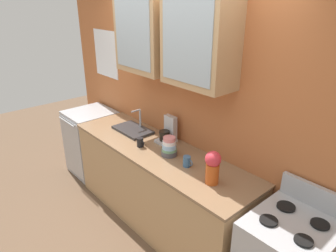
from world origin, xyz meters
The scene contains 10 objects.
ground_plane centered at (0.00, 0.00, 0.00)m, with size 10.00×10.00×0.00m, color brown.
back_wall_unit centered at (0.00, 0.34, 1.53)m, with size 4.40×0.43×2.74m.
counter centered at (0.00, 0.00, 0.47)m, with size 2.36×0.68×0.93m.
sink_faucet centered at (-0.55, 0.08, 0.95)m, with size 0.48×0.29×0.25m.
bowl_stack centered at (0.18, 0.01, 1.02)m, with size 0.16×0.16×0.20m.
vase centered at (0.80, -0.05, 1.09)m, with size 0.14×0.14×0.30m.
cup_near_sink centered at (-0.16, -0.10, 0.98)m, with size 0.11×0.07×0.10m.
cup_near_bowls centered at (0.46, -0.02, 0.98)m, with size 0.11×0.07×0.10m.
dishwasher centered at (-1.49, 0.00, 0.46)m, with size 0.59×0.66×0.93m.
coffee_maker centered at (-0.07, 0.20, 1.04)m, with size 0.17×0.20×0.29m.
Camera 1 is at (2.23, -1.80, 2.41)m, focal length 32.80 mm.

